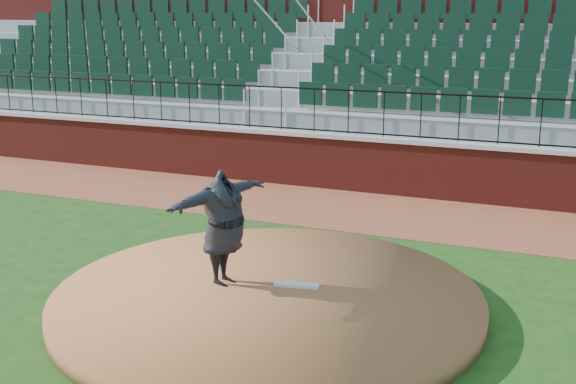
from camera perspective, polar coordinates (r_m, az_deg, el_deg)
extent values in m
plane|color=#1B3F12|center=(10.35, -3.27, -8.89)|extent=(90.00, 90.00, 0.00)
cube|color=brown|center=(15.11, 5.76, -1.41)|extent=(34.00, 3.20, 0.01)
cube|color=maroon|center=(16.46, 7.46, 1.97)|extent=(34.00, 0.35, 1.20)
cube|color=#B7B7B7|center=(16.34, 7.53, 4.20)|extent=(34.00, 0.45, 0.10)
cube|color=maroon|center=(21.52, 11.68, 10.44)|extent=(34.00, 0.50, 5.50)
cylinder|color=brown|center=(10.19, -1.64, -8.49)|extent=(5.98, 5.98, 0.25)
cube|color=silver|center=(10.30, 0.68, -7.35)|extent=(0.66, 0.28, 0.04)
imported|color=black|center=(10.19, -5.12, -2.84)|extent=(0.96, 2.11, 1.66)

